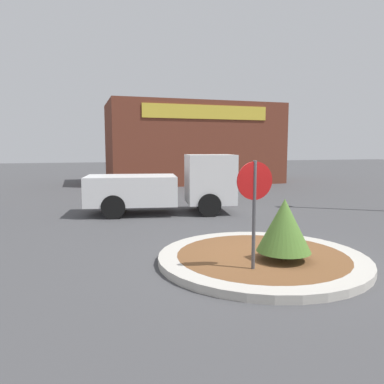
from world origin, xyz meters
The scene contains 6 objects.
ground_plane centered at (0.00, 0.00, 0.00)m, with size 120.00×120.00×0.00m, color #474749.
traffic_island centered at (0.00, 0.00, 0.08)m, with size 4.63×4.63×0.17m.
stop_sign centered at (-0.62, -0.81, 1.60)m, with size 0.74×0.07×2.30m.
island_shrub centered at (0.25, -0.48, 0.92)m, with size 1.15×1.15×1.31m.
utility_truck centered at (-0.51, 6.75, 1.09)m, with size 5.90×2.94×2.28m.
storefront_building centered at (4.37, 19.20, 2.84)m, with size 12.20×6.07×5.67m.
Camera 1 is at (-3.89, -7.30, 2.54)m, focal length 35.00 mm.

